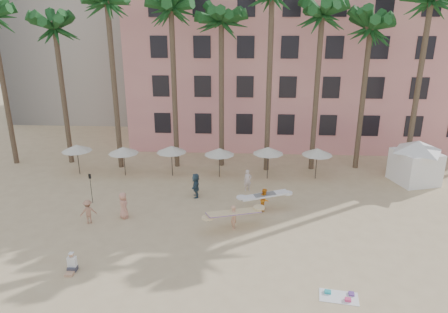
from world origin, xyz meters
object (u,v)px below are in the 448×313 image
Objects in this scene: cabana at (416,158)px; carrier_yellow at (234,215)px; carrier_white at (265,198)px; pink_hotel at (301,65)px.

cabana reaches higher than carrier_yellow.
carrier_white is at bearing -154.70° from cabana.
carrier_white is at bearing -102.89° from pink_hotel.
pink_hotel is at bearing 119.56° from cabana.
carrier_yellow is at bearing -126.13° from carrier_white.
cabana is at bearing 25.30° from carrier_white.
pink_hotel is 10.46× the size of carrier_white.
carrier_yellow is 3.41m from carrier_white.
cabana reaches higher than carrier_white.
cabana is 16.67m from carrier_yellow.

